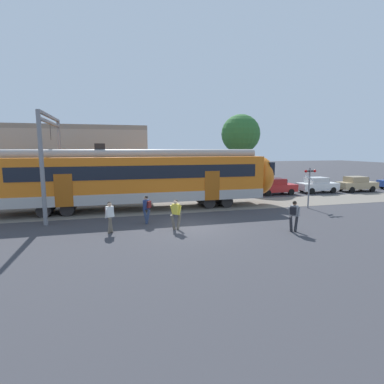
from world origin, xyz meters
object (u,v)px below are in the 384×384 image
Objects in this scene: parked_car_white at (317,185)px; crossing_signal at (309,181)px; parked_car_tan at (356,184)px; pedestrian_yellow at (176,212)px; parked_car_red at (275,186)px; commuter_train at (8,182)px; pedestrian_navy at (147,207)px; pedestrian_white at (110,214)px; pedestrian_grey at (294,213)px.

parked_car_white is 1.34× the size of crossing_signal.
parked_car_tan is 1.34× the size of crossing_signal.
pedestrian_yellow is 0.41× the size of parked_car_red.
crossing_signal is (-1.12, -6.64, 1.23)m from parked_car_red.
parked_car_red is (21.66, 3.83, -1.47)m from commuter_train.
pedestrian_navy is at bearing -172.48° from crossing_signal.
commuter_train reaches higher than parked_car_tan.
crossing_signal reaches higher than pedestrian_navy.
pedestrian_white is 0.42× the size of parked_car_white.
pedestrian_grey reaches higher than parked_car_tan.
pedestrian_navy is 1.00× the size of pedestrian_yellow.
pedestrian_yellow is at bearing -51.62° from pedestrian_navy.
parked_car_tan is (15.13, 11.73, -0.21)m from pedestrian_grey.
commuter_train is 9.44× the size of parked_car_tan.
parked_car_tan is (30.89, 3.58, -1.47)m from commuter_train.
pedestrian_grey is at bearing -27.13° from pedestrian_navy.
parked_car_white is (4.75, 0.04, 0.00)m from parked_car_red.
pedestrian_white and pedestrian_yellow have the same top height.
pedestrian_white is 0.41× the size of parked_car_red.
commuter_train is 9.44× the size of parked_car_red.
pedestrian_navy reaches higher than parked_car_tan.
parked_car_red is at bearing 32.40° from pedestrian_white.
commuter_train is 22.83× the size of pedestrian_yellow.
pedestrian_grey is (15.76, -8.16, -1.26)m from commuter_train.
commuter_train is 9.49× the size of parked_car_white.
pedestrian_yellow is 0.56× the size of crossing_signal.
pedestrian_navy and pedestrian_grey have the same top height.
parked_car_red is 9.24m from parked_car_tan.
parked_car_white is (20.04, 9.74, -0.21)m from pedestrian_white.
parked_car_white is (16.58, 10.02, -0.18)m from pedestrian_yellow.
pedestrian_grey is 13.36m from parked_car_red.
pedestrian_white is 1.00× the size of pedestrian_yellow.
crossing_signal is at bearing -99.56° from parked_car_red.
parked_car_red is at bearing 31.96° from pedestrian_navy.
crossing_signal is at bearing -131.31° from parked_car_white.
pedestrian_navy is 2.22m from pedestrian_yellow.
pedestrian_grey is at bearing -142.21° from parked_car_tan.
pedestrian_grey is (5.93, -2.01, 0.03)m from pedestrian_yellow.
parked_car_white is at bearing 48.46° from pedestrian_grey.
pedestrian_white is 3.47m from pedestrian_yellow.
parked_car_white is 8.98m from crossing_signal.
pedestrian_navy is (2.08, 1.46, 0.00)m from pedestrian_white.
pedestrian_yellow is (3.46, -0.28, -0.03)m from pedestrian_white.
pedestrian_navy reaches higher than parked_car_red.
crossing_signal reaches higher than parked_car_red.
commuter_train reaches higher than pedestrian_navy.
pedestrian_white is 0.56× the size of crossing_signal.
crossing_signal is at bearing 17.29° from pedestrian_yellow.
parked_car_white is (26.41, 3.87, -1.47)m from commuter_train.
parked_car_tan is at bearing 37.79° from pedestrian_grey.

